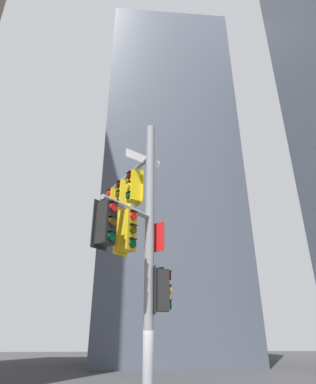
# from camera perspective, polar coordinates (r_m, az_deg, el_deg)

# --- Properties ---
(building_mid_block) EXTENTS (14.79, 14.79, 42.26)m
(building_mid_block) POSITION_cam_1_polar(r_m,az_deg,el_deg) (41.01, 1.60, 2.71)
(building_mid_block) COLOR #4C5460
(building_mid_block) RESTS_ON ground
(signal_pole_assembly) EXTENTS (2.01, 4.06, 8.32)m
(signal_pole_assembly) POSITION_cam_1_polar(r_m,az_deg,el_deg) (8.93, -4.12, -7.41)
(signal_pole_assembly) COLOR gray
(signal_pole_assembly) RESTS_ON ground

